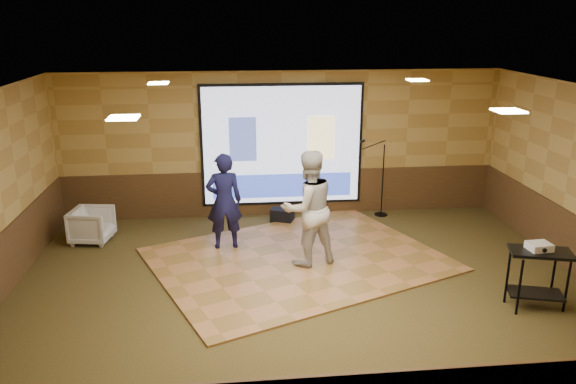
{
  "coord_description": "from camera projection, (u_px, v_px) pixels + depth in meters",
  "views": [
    {
      "loc": [
        -1.05,
        -7.73,
        4.03
      ],
      "look_at": [
        -0.14,
        0.9,
        1.3
      ],
      "focal_mm": 35.0,
      "sensor_mm": 36.0,
      "label": 1
    }
  ],
  "objects": [
    {
      "name": "player_right",
      "position": [
        308.0,
        208.0,
        9.22
      ],
      "size": [
        1.13,
        1.0,
        1.95
      ],
      "primitive_type": "imported",
      "rotation": [
        0.0,
        0.0,
        3.47
      ],
      "color": "beige",
      "rests_on": "dance_floor"
    },
    {
      "name": "duffel_bag",
      "position": [
        282.0,
        215.0,
        11.45
      ],
      "size": [
        0.52,
        0.44,
        0.28
      ],
      "primitive_type": "cube",
      "rotation": [
        0.0,
        0.0,
        -0.38
      ],
      "color": "black",
      "rests_on": "ground"
    },
    {
      "name": "downlight_ne",
      "position": [
        417.0,
        80.0,
        9.68
      ],
      "size": [
        0.32,
        0.32,
        0.02
      ],
      "primitive_type": "cube",
      "color": "beige",
      "rests_on": "room_shell"
    },
    {
      "name": "player_left",
      "position": [
        224.0,
        201.0,
        9.9
      ],
      "size": [
        0.67,
        0.47,
        1.74
      ],
      "primitive_type": "imported",
      "rotation": [
        0.0,
        0.0,
        3.23
      ],
      "color": "#13133B",
      "rests_on": "dance_floor"
    },
    {
      "name": "wainscot_back",
      "position": [
        282.0,
        193.0,
        11.81
      ],
      "size": [
        9.0,
        0.04,
        0.95
      ],
      "primitive_type": "cube",
      "color": "#432D16",
      "rests_on": "ground"
    },
    {
      "name": "downlight_sw",
      "position": [
        124.0,
        118.0,
        6.11
      ],
      "size": [
        0.32,
        0.32,
        0.02
      ],
      "primitive_type": "cube",
      "color": "beige",
      "rests_on": "room_shell"
    },
    {
      "name": "banquet_chair",
      "position": [
        92.0,
        225.0,
        10.4
      ],
      "size": [
        0.81,
        0.79,
        0.64
      ],
      "primitive_type": "imported",
      "rotation": [
        0.0,
        0.0,
        1.41
      ],
      "color": "gray",
      "rests_on": "ground"
    },
    {
      "name": "dance_floor",
      "position": [
        298.0,
        259.0,
        9.67
      ],
      "size": [
        5.69,
        5.1,
        0.03
      ],
      "primitive_type": "cube",
      "rotation": [
        0.0,
        0.0,
        0.4
      ],
      "color": "#A66C3D",
      "rests_on": "ground"
    },
    {
      "name": "mic_stand",
      "position": [
        379.0,
        193.0,
        11.72
      ],
      "size": [
        0.65,
        0.26,
        1.65
      ],
      "rotation": [
        0.0,
        0.0,
        0.37
      ],
      "color": "black",
      "rests_on": "ground"
    },
    {
      "name": "downlight_nw",
      "position": [
        158.0,
        83.0,
        9.24
      ],
      "size": [
        0.32,
        0.32,
        0.02
      ],
      "primitive_type": "cube",
      "color": "beige",
      "rests_on": "room_shell"
    },
    {
      "name": "projector_screen",
      "position": [
        282.0,
        147.0,
        11.46
      ],
      "size": [
        3.32,
        0.06,
        2.52
      ],
      "color": "black",
      "rests_on": "room_shell"
    },
    {
      "name": "ground",
      "position": [
        303.0,
        289.0,
        8.65
      ],
      "size": [
        9.0,
        9.0,
        0.0
      ],
      "primitive_type": "plane",
      "color": "#313719",
      "rests_on": "ground"
    },
    {
      "name": "downlight_se",
      "position": [
        509.0,
        111.0,
        6.55
      ],
      "size": [
        0.32,
        0.32,
        0.02
      ],
      "primitive_type": "cube",
      "color": "beige",
      "rests_on": "room_shell"
    },
    {
      "name": "room_shell",
      "position": [
        304.0,
        158.0,
        8.02
      ],
      "size": [
        9.04,
        7.04,
        3.02
      ],
      "color": "tan",
      "rests_on": "ground"
    },
    {
      "name": "av_table",
      "position": [
        539.0,
        269.0,
        7.95
      ],
      "size": [
        0.84,
        0.44,
        0.88
      ],
      "rotation": [
        0.0,
        0.0,
        -0.28
      ],
      "color": "black",
      "rests_on": "ground"
    },
    {
      "name": "projector",
      "position": [
        539.0,
        246.0,
        7.89
      ],
      "size": [
        0.33,
        0.28,
        0.1
      ],
      "primitive_type": "cube",
      "rotation": [
        0.0,
        0.0,
        0.08
      ],
      "color": "white",
      "rests_on": "av_table"
    }
  ]
}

